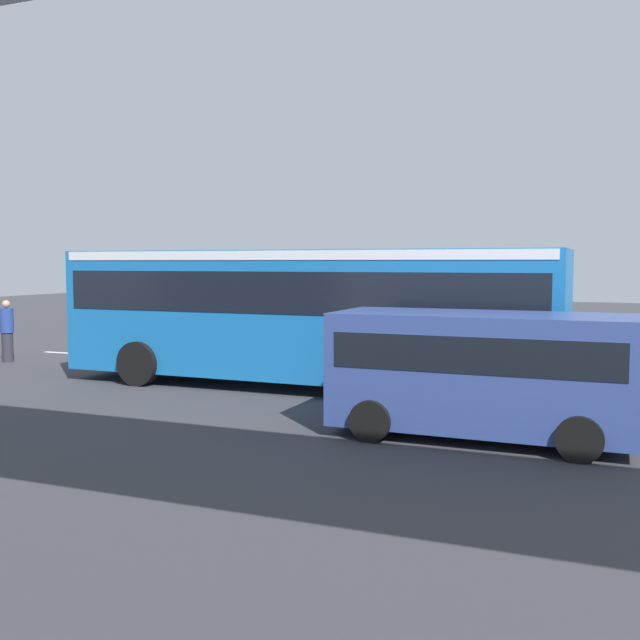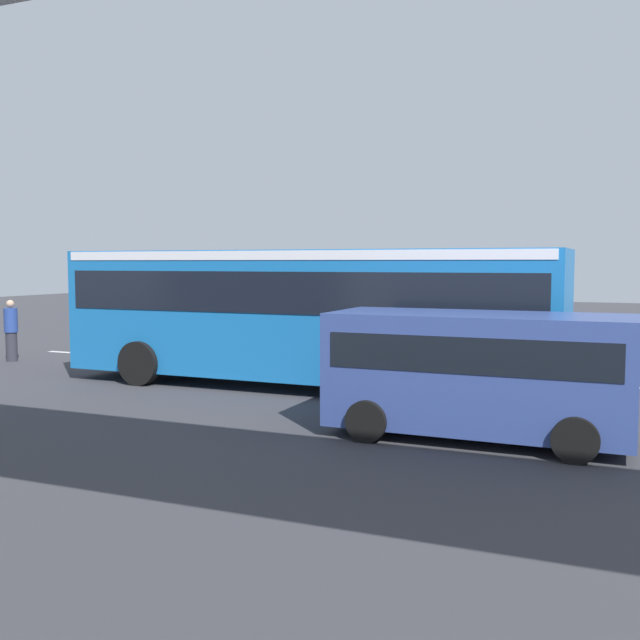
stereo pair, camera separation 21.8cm
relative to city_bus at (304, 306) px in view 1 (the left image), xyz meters
The scene contains 10 objects.
ground 2.37m from the city_bus, 18.21° to the right, with size 80.00×80.00×0.00m, color #38383D.
city_bus is the anchor object (origin of this frame).
parked_van 5.71m from the city_bus, 144.41° to the left, with size 4.80×2.17×2.05m.
pedestrian 9.75m from the city_bus, ahead, with size 0.38×0.38×1.79m.
traffic_sign 8.07m from the city_bus, 40.15° to the right, with size 0.08×0.60×2.80m.
lane_dash_leftmost 7.47m from the city_bus, 156.54° to the right, with size 2.00×0.20×0.01m, color silver.
lane_dash_left 4.33m from the city_bus, 132.46° to the right, with size 2.00×0.20×0.01m, color silver.
lane_dash_centre 3.70m from the city_bus, 64.64° to the right, with size 2.00×0.20×0.01m, color silver.
lane_dash_right 6.37m from the city_bus, 28.23° to the right, with size 2.00×0.20×0.01m, color silver.
lane_dash_rightmost 9.98m from the city_bus, 17.09° to the right, with size 2.00×0.20×0.01m, color silver.
Camera 1 is at (-7.96, 15.60, 2.88)m, focal length 40.56 mm.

